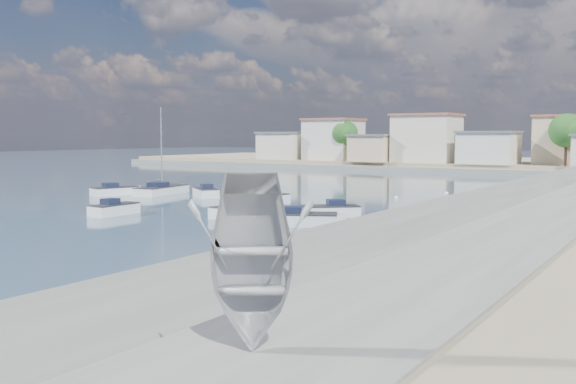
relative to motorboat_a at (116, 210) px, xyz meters
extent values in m
plane|color=#284251|center=(11.83, 36.51, -0.38)|extent=(400.00, 400.00, 0.00)
cube|color=slate|center=(30.33, 9.51, 0.52)|extent=(5.00, 90.00, 1.80)
cube|color=slate|center=(25.98, 9.51, 0.52)|extent=(4.17, 90.00, 2.86)
cube|color=slate|center=(25.83, 0.51, 0.02)|extent=(5.31, 3.50, 1.94)
cube|color=black|center=(18.83, 6.51, -0.20)|extent=(1.00, 26.00, 0.35)
cube|color=black|center=(18.33, 20.51, -0.23)|extent=(2.00, 8.05, 0.30)
cube|color=gray|center=(11.83, 88.51, 0.32)|extent=(160.00, 40.00, 1.40)
cube|color=slate|center=(11.83, 67.51, 0.02)|extent=(160.00, 2.50, 0.80)
cube|color=beige|center=(-32.17, 72.51, 3.52)|extent=(8.00, 8.00, 5.00)
cube|color=#595960|center=(-32.17, 72.51, 6.20)|extent=(8.48, 8.48, 0.35)
cube|color=silver|center=(-22.17, 74.51, 4.77)|extent=(9.00, 9.00, 7.50)
cube|color=#99513D|center=(-22.17, 74.51, 8.70)|extent=(9.54, 9.54, 0.35)
cube|color=#D1B490|center=(-12.17, 71.51, 3.27)|extent=(7.00, 8.00, 4.50)
cube|color=#595960|center=(-12.17, 71.51, 5.70)|extent=(7.42, 8.48, 0.35)
cube|color=beige|center=(-3.17, 73.51, 5.02)|extent=(10.00, 9.00, 8.00)
cube|color=#99513D|center=(-3.17, 73.51, 9.20)|extent=(10.60, 9.54, 0.35)
cube|color=silver|center=(7.83, 72.51, 3.52)|extent=(8.50, 8.50, 5.00)
cube|color=#595960|center=(7.83, 72.51, 6.20)|extent=(9.01, 9.01, 0.35)
cube|color=#D1B490|center=(17.83, 75.51, 4.77)|extent=(6.50, 7.50, 7.50)
cube|color=#99513D|center=(17.83, 75.51, 8.70)|extent=(6.89, 7.95, 0.35)
cylinder|color=#38281E|center=(-18.17, 71.51, 2.71)|extent=(0.44, 0.44, 3.38)
sphere|color=#24531B|center=(-18.17, 71.51, 6.05)|extent=(4.80, 4.80, 4.80)
sphere|color=#24531B|center=(-17.27, 70.91, 5.82)|extent=(3.60, 3.60, 3.60)
sphere|color=#24531B|center=(-18.92, 71.96, 6.20)|extent=(3.30, 3.30, 3.30)
cylinder|color=#38281E|center=(-0.17, 74.51, 2.48)|extent=(0.44, 0.44, 2.93)
sphere|color=#24531B|center=(-0.17, 74.51, 5.38)|extent=(4.16, 4.16, 4.16)
sphere|color=#24531B|center=(0.61, 73.99, 5.18)|extent=(3.12, 3.12, 3.12)
sphere|color=#24531B|center=(-0.82, 74.90, 5.51)|extent=(2.86, 2.86, 2.86)
cylinder|color=#38281E|center=(19.83, 70.51, 2.82)|extent=(0.44, 0.44, 3.60)
sphere|color=#24531B|center=(19.83, 70.51, 6.38)|extent=(5.12, 5.12, 5.12)
sphere|color=#24531B|center=(20.79, 69.87, 6.14)|extent=(3.84, 3.84, 3.84)
sphere|color=#24531B|center=(19.03, 70.99, 6.54)|extent=(3.52, 3.52, 3.52)
cube|color=white|center=(0.01, -0.22, -0.08)|extent=(1.69, 4.00, 1.00)
cube|color=white|center=(-0.05, 1.48, -0.08)|extent=(1.54, 1.54, 1.00)
cube|color=#262628|center=(0.01, -0.22, 0.42)|extent=(1.72, 4.00, 0.08)
cube|color=#181D36|center=(0.02, -0.61, 0.66)|extent=(1.00, 1.22, 0.48)
cube|color=white|center=(8.36, 3.78, -0.08)|extent=(2.12, 4.06, 1.00)
cube|color=white|center=(8.60, 5.41, -0.08)|extent=(1.55, 1.55, 1.00)
cube|color=#262628|center=(8.36, 3.78, 0.42)|extent=(2.15, 4.07, 0.08)
cube|color=#181D36|center=(8.30, 3.39, 0.66)|extent=(1.13, 1.29, 0.48)
cube|color=white|center=(4.15, 13.72, -0.08)|extent=(4.77, 2.33, 1.00)
cube|color=white|center=(2.19, 13.98, -0.08)|extent=(1.72, 1.72, 1.00)
cube|color=#262628|center=(4.15, 13.72, 0.42)|extent=(4.77, 2.37, 0.08)
cube|color=#181D36|center=(4.60, 13.66, 0.66)|extent=(1.50, 1.25, 0.48)
cube|color=white|center=(14.22, 7.62, -0.08)|extent=(4.39, 4.12, 1.00)
cube|color=white|center=(12.84, 6.43, -0.08)|extent=(1.33, 1.33, 1.00)
cube|color=#262628|center=(14.22, 7.62, 0.42)|extent=(4.41, 4.15, 0.08)
cube|color=#181D36|center=(14.55, 7.90, 0.66)|extent=(1.68, 1.66, 0.48)
cube|color=white|center=(-12.33, 11.00, -0.08)|extent=(3.09, 4.88, 1.00)
cube|color=white|center=(-11.74, 12.85, -0.08)|extent=(1.71, 1.71, 1.00)
cube|color=#262628|center=(-12.33, 11.00, 0.42)|extent=(3.13, 4.89, 0.08)
cube|color=#181D36|center=(-12.47, 10.56, 0.66)|extent=(1.48, 1.64, 0.48)
cube|color=white|center=(-3.64, 14.75, -0.08)|extent=(4.43, 3.91, 1.00)
cube|color=white|center=(-5.10, 15.84, -0.08)|extent=(1.36, 1.36, 1.00)
cube|color=#262628|center=(-3.64, 14.75, 0.42)|extent=(4.45, 3.93, 0.08)
cube|color=#181D36|center=(-3.30, 14.50, 0.66)|extent=(1.65, 1.61, 0.48)
cube|color=white|center=(-1.75, 17.77, -0.08)|extent=(1.74, 4.15, 1.00)
cube|color=white|center=(-1.66, 16.01, -0.08)|extent=(1.54, 1.54, 1.00)
cube|color=#262628|center=(-1.75, 17.77, 0.42)|extent=(1.77, 4.15, 0.08)
cube|color=#181D36|center=(-1.77, 18.17, 0.66)|extent=(1.02, 1.27, 0.48)
cube|color=white|center=(14.71, 2.41, -0.08)|extent=(5.47, 4.17, 1.00)
cube|color=white|center=(16.66, 3.44, -0.08)|extent=(1.78, 1.78, 1.00)
cube|color=#262628|center=(14.71, 2.41, 0.42)|extent=(5.49, 4.20, 0.08)
cube|color=#181D36|center=(14.26, 2.17, 0.66)|extent=(1.94, 1.82, 0.48)
cube|color=white|center=(-9.10, 14.37, -0.08)|extent=(3.36, 7.05, 1.00)
cube|color=white|center=(-9.60, 17.30, -0.08)|extent=(2.22, 2.22, 1.00)
cube|color=#262628|center=(-9.10, 14.37, 0.42)|extent=(3.40, 7.06, 0.08)
cube|color=#181D36|center=(-8.99, 13.70, 0.66)|extent=(1.72, 2.24, 0.48)
cylinder|color=silver|center=(-9.10, 14.37, 4.42)|extent=(0.12, 0.12, 8.00)
cylinder|color=silver|center=(-8.90, 13.18, 1.12)|extent=(0.48, 2.38, 0.08)
sphere|color=white|center=(21.42, 0.08, -0.33)|extent=(0.41, 0.41, 0.41)
sphere|color=white|center=(20.42, 9.38, -0.33)|extent=(0.41, 0.41, 0.41)
sphere|color=white|center=(12.69, -3.19, -0.33)|extent=(0.41, 0.41, 0.41)
sphere|color=white|center=(20.36, 12.87, -0.33)|extent=(0.41, 0.41, 0.41)
sphere|color=white|center=(12.92, 22.90, -0.33)|extent=(0.41, 0.41, 0.41)
sphere|color=white|center=(15.28, 30.23, -0.33)|extent=(0.41, 0.41, 0.41)
imported|color=#A5A8AD|center=(29.83, -23.68, 1.75)|extent=(3.84, 3.29, 0.66)
camera|label=1|loc=(36.98, -33.44, 5.55)|focal=40.00mm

